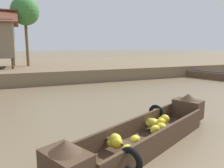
{
  "coord_description": "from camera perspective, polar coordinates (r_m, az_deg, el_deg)",
  "views": [
    {
      "loc": [
        -1.44,
        -0.75,
        2.44
      ],
      "look_at": [
        1.48,
        6.27,
        1.14
      ],
      "focal_mm": 34.7,
      "sensor_mm": 36.0,
      "label": 1
    }
  ],
  "objects": [
    {
      "name": "ground_plane",
      "position": [
        11.12,
        -14.61,
        -3.31
      ],
      "size": [
        300.0,
        300.0,
        0.0
      ],
      "primitive_type": "plane",
      "color": "#726047"
    },
    {
      "name": "riverbank_strip",
      "position": [
        24.28,
        -19.17,
        4.41
      ],
      "size": [
        160.0,
        20.0,
        0.88
      ],
      "primitive_type": "cube",
      "color": "#756047",
      "rests_on": "ground"
    },
    {
      "name": "banana_boat",
      "position": [
        5.63,
        9.06,
        -12.5
      ],
      "size": [
        5.3,
        3.09,
        0.93
      ],
      "color": "#473323",
      "rests_on": "ground"
    },
    {
      "name": "fishing_skiff_distant",
      "position": [
        18.71,
        24.49,
        2.19
      ],
      "size": [
        2.25,
        4.53,
        0.8
      ],
      "color": "brown",
      "rests_on": "ground"
    },
    {
      "name": "palm_tree_near",
      "position": [
        19.64,
        -21.96,
        17.23
      ],
      "size": [
        2.23,
        2.23,
        5.54
      ],
      "color": "brown",
      "rests_on": "riverbank_strip"
    }
  ]
}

